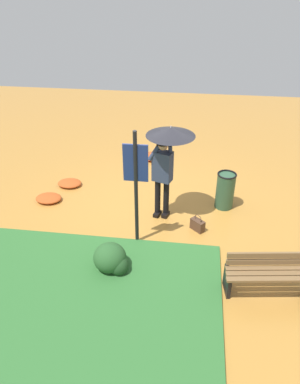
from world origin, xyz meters
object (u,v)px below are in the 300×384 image
object	(u,v)px
person_with_umbrella	(167,149)
park_bench	(269,275)
handbag	(198,225)
info_sign_post	(136,176)
trash_bin	(225,190)

from	to	relation	value
person_with_umbrella	park_bench	xyz separation A→B (m)	(1.85, -2.02, -1.15)
handbag	park_bench	bearing A→B (deg)	-53.66
park_bench	handbag	bearing A→B (deg)	126.34
info_sign_post	trash_bin	distance (m)	2.48
trash_bin	park_bench	bearing A→B (deg)	-76.85
person_with_umbrella	handbag	distance (m)	1.65
handbag	info_sign_post	bearing A→B (deg)	-156.63
info_sign_post	person_with_umbrella	bearing A→B (deg)	64.22
trash_bin	person_with_umbrella	bearing A→B (deg)	-158.46
handbag	park_bench	xyz separation A→B (m)	(1.15, -1.56, 0.28)
person_with_umbrella	trash_bin	world-z (taller)	person_with_umbrella
person_with_umbrella	park_bench	distance (m)	2.97
info_sign_post	handbag	xyz separation A→B (m)	(1.16, 0.50, -1.32)
info_sign_post	park_bench	size ratio (longest dim) A/B	1.64
person_with_umbrella	info_sign_post	size ratio (longest dim) A/B	0.89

